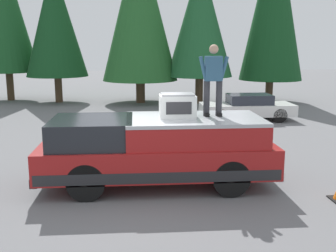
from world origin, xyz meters
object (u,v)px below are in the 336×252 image
(pickup_truck, at_px, (157,150))
(person_on_truck_bed, at_px, (213,78))
(compressor_unit, at_px, (177,105))
(parked_car_white, at_px, (247,107))

(pickup_truck, height_order, person_on_truck_bed, person_on_truck_bed)
(compressor_unit, height_order, parked_car_white, compressor_unit)
(person_on_truck_bed, bearing_deg, parked_car_white, -21.21)
(compressor_unit, bearing_deg, person_on_truck_bed, -83.70)
(compressor_unit, xyz_separation_m, person_on_truck_bed, (0.10, -0.86, 0.62))
(person_on_truck_bed, height_order, parked_car_white, person_on_truck_bed)
(person_on_truck_bed, bearing_deg, pickup_truck, 97.46)
(pickup_truck, distance_m, parked_car_white, 9.43)
(person_on_truck_bed, relative_size, parked_car_white, 0.41)
(pickup_truck, distance_m, compressor_unit, 1.16)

